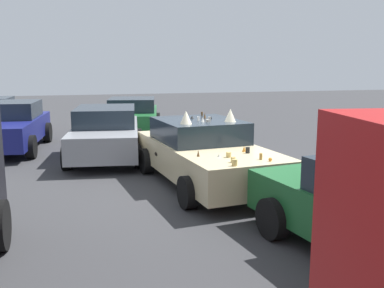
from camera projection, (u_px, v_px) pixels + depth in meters
ground_plane at (205, 184)px, 9.43m from camera, size 60.00×60.00×0.00m
art_car_decorated at (204, 152)px, 9.38m from camera, size 4.64×2.46×1.64m
parked_sedan_far_left at (10, 126)px, 13.10m from camera, size 4.46×2.31×1.45m
parked_sedan_far_right at (133, 116)px, 16.12m from camera, size 4.44×2.58×1.36m
parked_sedan_near_left at (106, 132)px, 12.05m from camera, size 4.58×2.41×1.40m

